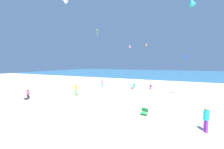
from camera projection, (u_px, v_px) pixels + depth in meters
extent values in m
plane|color=beige|center=(118.00, 88.00, 23.41)|extent=(120.00, 120.00, 0.00)
cube|color=teal|center=(150.00, 73.00, 64.01)|extent=(120.00, 60.00, 0.05)
cube|color=#D13D3D|center=(151.00, 86.00, 24.70)|extent=(0.72, 0.72, 0.03)
cube|color=#D13D3D|center=(150.00, 85.00, 24.56)|extent=(0.55, 0.52, 0.45)
cylinder|color=#B7B7BC|center=(151.00, 86.00, 25.00)|extent=(0.02, 0.02, 0.15)
cylinder|color=#B7B7BC|center=(153.00, 86.00, 24.55)|extent=(0.02, 0.02, 0.15)
cube|color=#2D9956|center=(144.00, 113.00, 10.93)|extent=(0.64, 0.53, 0.03)
cube|color=#2D9956|center=(145.00, 110.00, 11.13)|extent=(0.62, 0.34, 0.43)
cylinder|color=#B7B7BC|center=(147.00, 115.00, 10.67)|extent=(0.02, 0.02, 0.19)
cylinder|color=#B7B7BC|center=(140.00, 114.00, 10.98)|extent=(0.02, 0.02, 0.19)
cube|color=black|center=(26.00, 98.00, 15.81)|extent=(0.69, 0.69, 0.03)
cube|color=black|center=(28.00, 96.00, 15.84)|extent=(0.44, 0.53, 0.46)
cylinder|color=#B7B7BC|center=(24.00, 99.00, 15.54)|extent=(0.02, 0.02, 0.15)
cylinder|color=#B7B7BC|center=(26.00, 98.00, 16.03)|extent=(0.02, 0.02, 0.15)
cube|color=red|center=(132.00, 88.00, 22.76)|extent=(0.62, 0.61, 0.26)
cube|color=white|center=(132.00, 87.00, 22.74)|extent=(0.64, 0.63, 0.04)
cylinder|color=green|center=(76.00, 93.00, 17.64)|extent=(0.14, 0.14, 0.82)
cylinder|color=green|center=(76.00, 92.00, 17.80)|extent=(0.14, 0.14, 0.82)
cylinder|color=yellow|center=(76.00, 88.00, 17.66)|extent=(0.46, 0.46, 0.61)
sphere|color=#A87A5B|center=(76.00, 85.00, 17.63)|extent=(0.22, 0.22, 0.22)
cylinder|color=purple|center=(150.00, 87.00, 21.84)|extent=(0.15, 0.15, 0.85)
cylinder|color=purple|center=(151.00, 87.00, 21.99)|extent=(0.15, 0.15, 0.85)
cylinder|color=white|center=(151.00, 83.00, 21.85)|extent=(0.42, 0.42, 0.64)
sphere|color=#A87A5B|center=(151.00, 80.00, 21.82)|extent=(0.23, 0.23, 0.23)
cylinder|color=#19ADB2|center=(102.00, 85.00, 24.46)|extent=(0.12, 0.12, 0.71)
cylinder|color=#19ADB2|center=(102.00, 85.00, 24.58)|extent=(0.12, 0.12, 0.71)
cylinder|color=#D8599E|center=(102.00, 82.00, 24.47)|extent=(0.35, 0.35, 0.53)
sphere|color=#A87A5B|center=(102.00, 80.00, 24.44)|extent=(0.20, 0.20, 0.20)
cylinder|color=white|center=(93.00, 85.00, 25.00)|extent=(0.44, 0.44, 0.50)
sphere|color=tan|center=(93.00, 83.00, 24.97)|extent=(0.20, 0.20, 0.20)
cube|color=orange|center=(92.00, 86.00, 25.00)|extent=(0.44, 0.39, 0.14)
cylinder|color=purple|center=(207.00, 127.00, 8.09)|extent=(0.14, 0.14, 0.83)
cylinder|color=purple|center=(205.00, 125.00, 8.27)|extent=(0.14, 0.14, 0.83)
cylinder|color=#19ADB2|center=(206.00, 115.00, 8.12)|extent=(0.43, 0.43, 0.62)
sphere|color=tan|center=(207.00, 109.00, 8.09)|extent=(0.23, 0.23, 0.23)
cylinder|color=white|center=(134.00, 90.00, 19.99)|extent=(0.13, 0.13, 0.76)
cylinder|color=white|center=(134.00, 90.00, 19.83)|extent=(0.13, 0.13, 0.76)
cylinder|color=#19ADB2|center=(134.00, 85.00, 19.86)|extent=(0.43, 0.43, 0.57)
sphere|color=beige|center=(134.00, 83.00, 19.82)|extent=(0.21, 0.21, 0.21)
cylinder|color=white|center=(127.00, 88.00, 22.12)|extent=(0.54, 0.54, 0.58)
sphere|color=tan|center=(127.00, 85.00, 22.09)|extent=(0.23, 0.23, 0.23)
cube|color=green|center=(127.00, 89.00, 22.36)|extent=(0.50, 0.51, 0.17)
cylinder|color=#D8599E|center=(28.00, 93.00, 18.32)|extent=(0.51, 0.51, 0.55)
sphere|color=brown|center=(28.00, 90.00, 18.29)|extent=(0.22, 0.22, 0.22)
cube|color=orange|center=(29.00, 94.00, 18.55)|extent=(0.47, 0.49, 0.16)
cone|color=orange|center=(147.00, 44.00, 32.88)|extent=(0.71, 0.64, 0.66)
cylinder|color=#DB3DA8|center=(147.00, 47.00, 32.94)|extent=(0.07, 0.05, 0.98)
cone|color=pink|center=(130.00, 46.00, 40.01)|extent=(0.87, 1.03, 0.95)
cylinder|color=black|center=(130.00, 48.00, 40.06)|extent=(0.04, 0.04, 0.64)
cube|color=blue|center=(186.00, 57.00, 34.59)|extent=(1.08, 0.32, 1.05)
cylinder|color=#99DB33|center=(186.00, 59.00, 34.64)|extent=(0.06, 0.12, 0.48)
cube|color=#99DB33|center=(97.00, 31.00, 22.62)|extent=(0.36, 0.85, 0.89)
cylinder|color=white|center=(97.00, 35.00, 22.67)|extent=(0.15, 0.08, 0.57)
cone|color=#1EADAD|center=(192.00, 2.00, 14.02)|extent=(1.02, 0.92, 0.92)
cylinder|color=green|center=(192.00, 8.00, 14.07)|extent=(0.12, 0.07, 0.54)
cube|color=white|center=(66.00, 1.00, 19.92)|extent=(0.34, 0.95, 0.98)
cylinder|color=green|center=(66.00, 6.00, 19.99)|extent=(0.18, 0.07, 0.76)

